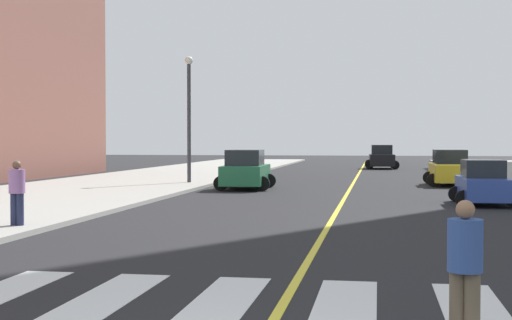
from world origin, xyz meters
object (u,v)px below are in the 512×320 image
at_px(pedestrian_walking_west, 17,190).
at_px(pedestrian_crossing, 465,264).
at_px(car_green_nearest, 246,171).
at_px(car_blue_second, 483,184).
at_px(car_yellow_third, 450,169).
at_px(street_lamp, 189,107).
at_px(car_black_fourth, 382,158).

bearing_deg(pedestrian_walking_west, pedestrian_crossing, -36.64).
distance_m(car_green_nearest, car_blue_second, 12.48).
height_order(car_blue_second, pedestrian_walking_west, pedestrian_walking_west).
xyz_separation_m(car_yellow_third, street_lamp, (-13.77, -1.91, 3.28)).
xyz_separation_m(car_blue_second, pedestrian_walking_west, (-13.29, -10.32, 0.31)).
bearing_deg(pedestrian_crossing, pedestrian_walking_west, -20.63).
bearing_deg(car_yellow_third, car_blue_second, 89.82).
height_order(pedestrian_walking_west, street_lamp, street_lamp).
distance_m(car_yellow_third, pedestrian_walking_west, 25.63).
xyz_separation_m(car_green_nearest, car_blue_second, (10.31, -7.03, -0.12)).
relative_size(car_yellow_third, car_black_fourth, 0.93).
height_order(car_green_nearest, car_yellow_third, car_green_nearest).
bearing_deg(street_lamp, car_blue_second, -35.07).
bearing_deg(car_blue_second, pedestrian_crossing, 81.08).
distance_m(car_green_nearest, street_lamp, 5.55).
bearing_deg(car_green_nearest, street_lamp, 140.80).
xyz_separation_m(car_blue_second, car_yellow_third, (-0.11, 11.66, 0.11)).
height_order(car_blue_second, car_yellow_third, car_yellow_third).
xyz_separation_m(pedestrian_crossing, pedestrian_walking_west, (-10.42, 9.02, 0.16)).
relative_size(car_green_nearest, pedestrian_crossing, 2.60).
bearing_deg(car_blue_second, car_green_nearest, -34.76).
bearing_deg(pedestrian_walking_west, car_green_nearest, 84.49).
distance_m(car_green_nearest, pedestrian_crossing, 27.40).
distance_m(car_blue_second, pedestrian_crossing, 19.55).
relative_size(car_green_nearest, car_blue_second, 1.17).
bearing_deg(street_lamp, car_green_nearest, -37.28).
relative_size(pedestrian_crossing, pedestrian_walking_west, 0.99).
height_order(car_green_nearest, pedestrian_crossing, car_green_nearest).
distance_m(car_black_fourth, pedestrian_walking_west, 45.86).
relative_size(car_blue_second, street_lamp, 0.56).
bearing_deg(car_black_fourth, car_blue_second, 94.06).
bearing_deg(car_black_fourth, street_lamp, 65.55).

